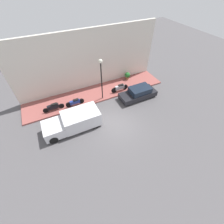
{
  "coord_description": "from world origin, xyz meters",
  "views": [
    {
      "loc": [
        -8.05,
        4.53,
        11.12
      ],
      "look_at": [
        1.36,
        -0.02,
        0.6
      ],
      "focal_mm": 24.0,
      "sensor_mm": 36.0,
      "label": 1
    }
  ],
  "objects": [
    {
      "name": "motorcycle_blue",
      "position": [
        4.45,
        2.87,
        0.57
      ],
      "size": [
        0.3,
        1.99,
        0.74
      ],
      "color": "navy",
      "rests_on": "sidewalk"
    },
    {
      "name": "delivery_van",
      "position": [
        1.61,
        3.81,
        0.84
      ],
      "size": [
        2.05,
        5.07,
        1.61
      ],
      "color": "silver",
      "rests_on": "ground_plane"
    },
    {
      "name": "parked_car",
      "position": [
        2.76,
        -4.02,
        0.63
      ],
      "size": [
        1.73,
        4.23,
        1.33
      ],
      "color": "black",
      "rests_on": "ground_plane"
    },
    {
      "name": "building_facade",
      "position": [
        7.23,
        0.0,
        3.33
      ],
      "size": [
        0.3,
        16.52,
        6.66
      ],
      "color": "silver",
      "rests_on": "ground_plane"
    },
    {
      "name": "sidewalk",
      "position": [
        5.48,
        0.0,
        0.08
      ],
      "size": [
        3.18,
        16.52,
        0.16
      ],
      "color": "#934C47",
      "rests_on": "ground_plane"
    },
    {
      "name": "scooter_silver",
      "position": [
        4.59,
        -2.6,
        0.63
      ],
      "size": [
        0.3,
        2.14,
        0.87
      ],
      "color": "#B7B7BF",
      "rests_on": "sidewalk"
    },
    {
      "name": "streetlamp",
      "position": [
        4.27,
        -0.23,
        3.45
      ],
      "size": [
        0.39,
        0.39,
        4.63
      ],
      "color": "black",
      "rests_on": "sidewalk"
    },
    {
      "name": "potted_plant",
      "position": [
        6.46,
        -4.7,
        0.69
      ],
      "size": [
        0.69,
        0.69,
        0.94
      ],
      "color": "brown",
      "rests_on": "sidewalk"
    },
    {
      "name": "ground_plane",
      "position": [
        0.0,
        0.0,
        0.0
      ],
      "size": [
        60.0,
        60.0,
        0.0
      ],
      "primitive_type": "plane",
      "color": "#514F51"
    },
    {
      "name": "motorcycle_black",
      "position": [
        4.64,
        5.08,
        0.6
      ],
      "size": [
        0.3,
        2.15,
        0.82
      ],
      "color": "black",
      "rests_on": "sidewalk"
    }
  ]
}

